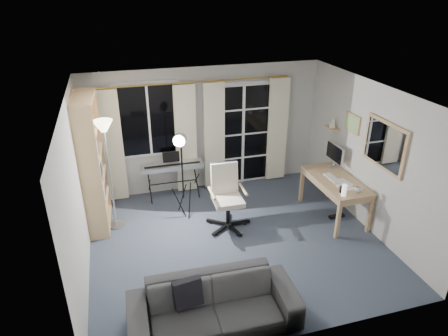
# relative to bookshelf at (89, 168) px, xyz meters

# --- Properties ---
(floor) EXTENTS (4.50, 4.00, 0.02)m
(floor) POSITION_rel_bookshelf_xyz_m (2.13, -1.13, -1.07)
(floor) COLOR #353E4D
(floor) RESTS_ON ground
(window) EXTENTS (1.20, 0.08, 1.40)m
(window) POSITION_rel_bookshelf_xyz_m (1.08, 0.84, 0.44)
(window) COLOR white
(window) RESTS_ON floor
(french_door) EXTENTS (1.32, 0.09, 2.11)m
(french_door) POSITION_rel_bookshelf_xyz_m (2.88, 0.84, -0.04)
(french_door) COLOR white
(french_door) RESTS_ON floor
(curtains) EXTENTS (3.60, 0.07, 2.13)m
(curtains) POSITION_rel_bookshelf_xyz_m (1.99, 0.75, 0.03)
(curtains) COLOR gold
(curtains) RESTS_ON floor
(bookshelf) EXTENTS (0.41, 1.06, 2.24)m
(bookshelf) POSITION_rel_bookshelf_xyz_m (0.00, 0.00, 0.00)
(bookshelf) COLOR tan
(bookshelf) RESTS_ON floor
(torchiere_lamp) EXTENTS (0.31, 0.31, 1.88)m
(torchiere_lamp) POSITION_rel_bookshelf_xyz_m (0.31, -0.15, 0.45)
(torchiere_lamp) COLOR #B2B2B7
(torchiere_lamp) RESTS_ON floor
(keyboard_piano) EXTENTS (1.16, 0.57, 0.84)m
(keyboard_piano) POSITION_rel_bookshelf_xyz_m (1.42, 0.57, -0.42)
(keyboard_piano) COLOR black
(keyboard_piano) RESTS_ON floor
(studio_light) EXTENTS (0.37, 0.37, 1.60)m
(studio_light) POSITION_rel_bookshelf_xyz_m (1.47, -0.18, 0.22)
(studio_light) COLOR black
(studio_light) RESTS_ON floor
(office_chair) EXTENTS (0.73, 0.76, 1.09)m
(office_chair) POSITION_rel_bookshelf_xyz_m (2.13, -0.58, -0.42)
(office_chair) COLOR black
(office_chair) RESTS_ON floor
(desk) EXTENTS (0.69, 1.34, 0.71)m
(desk) POSITION_rel_bookshelf_xyz_m (4.01, -0.86, -0.44)
(desk) COLOR tan
(desk) RESTS_ON floor
(monitor) EXTENTS (0.17, 0.51, 0.45)m
(monitor) POSITION_rel_bookshelf_xyz_m (4.21, -0.41, -0.08)
(monitor) COLOR silver
(monitor) RESTS_ON desk
(desk_clutter) EXTENTS (0.41, 0.81, 0.90)m
(desk_clutter) POSITION_rel_bookshelf_xyz_m (3.95, -1.08, -0.50)
(desk_clutter) COLOR white
(desk_clutter) RESTS_ON desk
(mug) EXTENTS (0.12, 0.09, 0.12)m
(mug) POSITION_rel_bookshelf_xyz_m (4.11, -1.36, -0.29)
(mug) COLOR silver
(mug) RESTS_ON desk
(wall_mirror) EXTENTS (0.04, 0.94, 0.74)m
(wall_mirror) POSITION_rel_bookshelf_xyz_m (4.35, -1.48, 0.49)
(wall_mirror) COLOR tan
(wall_mirror) RESTS_ON floor
(framed_print) EXTENTS (0.03, 0.42, 0.32)m
(framed_print) POSITION_rel_bookshelf_xyz_m (4.36, -0.58, 0.54)
(framed_print) COLOR tan
(framed_print) RESTS_ON floor
(wall_shelf) EXTENTS (0.16, 0.30, 0.18)m
(wall_shelf) POSITION_rel_bookshelf_xyz_m (4.29, -0.08, 0.35)
(wall_shelf) COLOR tan
(wall_shelf) RESTS_ON floor
(sofa) EXTENTS (2.04, 0.65, 0.79)m
(sofa) POSITION_rel_bookshelf_xyz_m (1.36, -2.68, -0.67)
(sofa) COLOR #343437
(sofa) RESTS_ON floor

